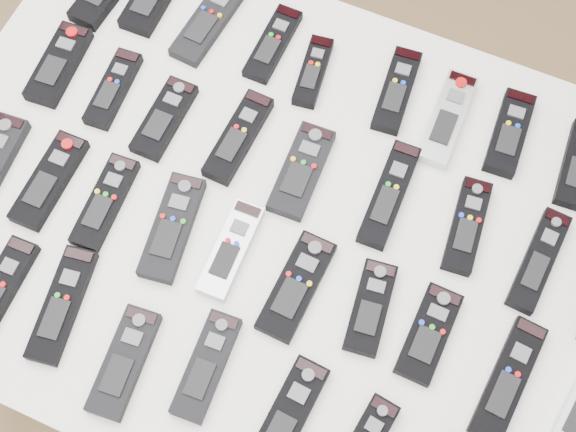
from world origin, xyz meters
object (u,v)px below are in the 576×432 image
at_px(remote_5, 397,90).
at_px(remote_25, 370,308).
at_px(remote_13, 238,137).
at_px(remote_24, 296,286).
at_px(remote_27, 508,380).
at_px(remote_32, 124,362).
at_px(remote_26, 429,334).
at_px(remote_31, 62,305).
at_px(remote_17, 539,260).
at_px(remote_34, 286,420).
at_px(remote_12, 164,118).
at_px(table, 288,234).
at_px(remote_7, 509,133).
at_px(remote_21, 105,202).
at_px(remote_11, 113,89).
at_px(remote_10, 59,64).
at_px(remote_20, 49,180).
at_px(remote_15, 389,195).
at_px(remote_2, 209,20).
at_px(remote_6, 447,119).
at_px(remote_23, 231,250).
at_px(remote_4, 313,72).
at_px(remote_16, 467,226).
at_px(remote_14, 301,171).
at_px(remote_33, 206,366).
at_px(remote_3, 273,44).
at_px(remote_22, 172,227).

distance_m(remote_5, remote_25, 0.39).
distance_m(remote_13, remote_24, 0.28).
distance_m(remote_27, remote_32, 0.57).
relative_size(remote_26, remote_31, 0.82).
distance_m(remote_17, remote_34, 0.47).
distance_m(remote_12, remote_32, 0.42).
bearing_deg(remote_5, table, -109.82).
bearing_deg(remote_5, remote_7, -5.92).
distance_m(remote_21, remote_31, 0.18).
distance_m(remote_11, remote_26, 0.68).
bearing_deg(remote_24, remote_10, 161.69).
bearing_deg(remote_20, remote_15, 20.64).
height_order(remote_15, remote_21, remote_15).
bearing_deg(remote_2, remote_6, 1.90).
distance_m(remote_15, remote_31, 0.55).
distance_m(remote_23, remote_25, 0.24).
xyz_separation_m(remote_2, remote_21, (0.00, -0.39, 0.00)).
relative_size(remote_13, remote_21, 1.04).
xyz_separation_m(remote_4, remote_23, (0.01, -0.36, -0.00)).
bearing_deg(remote_27, remote_20, -176.02).
xyz_separation_m(remote_13, remote_23, (0.07, -0.19, -0.00)).
bearing_deg(remote_15, remote_24, -112.05).
bearing_deg(remote_6, remote_11, -163.40).
relative_size(remote_5, remote_13, 0.94).
distance_m(table, remote_24, 0.13).
xyz_separation_m(remote_2, remote_23, (0.22, -0.38, 0.00)).
relative_size(remote_6, remote_16, 1.12).
xyz_separation_m(table, remote_7, (0.28, 0.29, 0.07)).
xyz_separation_m(remote_11, remote_20, (-0.01, -0.20, 0.00)).
bearing_deg(remote_17, remote_27, -82.35).
relative_size(remote_17, remote_34, 0.95).
bearing_deg(remote_16, remote_5, 129.33).
distance_m(remote_17, remote_24, 0.39).
bearing_deg(table, remote_16, 20.99).
relative_size(remote_14, remote_31, 0.91).
relative_size(table, remote_32, 7.42).
bearing_deg(remote_15, remote_2, 153.77).
bearing_deg(remote_33, remote_20, 151.69).
xyz_separation_m(remote_2, remote_16, (0.56, -0.20, 0.00)).
relative_size(remote_3, remote_33, 0.96).
xyz_separation_m(remote_4, remote_5, (0.15, 0.02, 0.00)).
height_order(remote_11, remote_25, same).
xyz_separation_m(remote_17, remote_22, (-0.56, -0.18, 0.00)).
bearing_deg(remote_4, remote_22, -112.17).
bearing_deg(remote_24, remote_21, -178.63).
bearing_deg(remote_23, remote_6, 55.19).
bearing_deg(remote_25, remote_34, -111.15).
bearing_deg(remote_12, remote_22, -58.73).
xyz_separation_m(remote_10, remote_24, (0.54, -0.21, -0.00)).
bearing_deg(remote_16, remote_11, 174.42).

